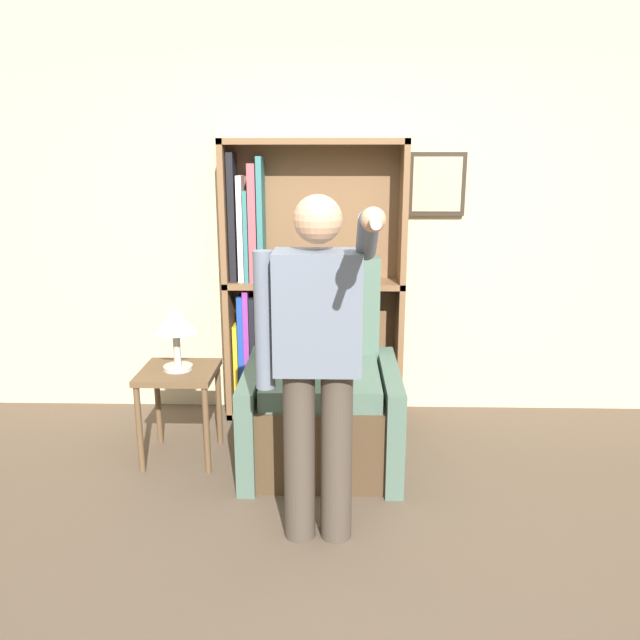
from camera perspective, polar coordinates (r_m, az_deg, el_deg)
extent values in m
plane|color=brown|center=(2.95, 1.67, -22.90)|extent=(14.00, 14.00, 0.00)
cube|color=beige|center=(4.39, 1.73, 9.46)|extent=(8.00, 0.06, 2.80)
cube|color=#33281E|center=(4.37, 10.61, 12.11)|extent=(0.39, 0.04, 0.42)
cube|color=tan|center=(4.35, 10.66, 12.10)|extent=(0.33, 0.01, 0.36)
cube|color=brown|center=(4.34, -8.42, 3.33)|extent=(0.04, 0.28, 1.91)
cube|color=brown|center=(4.30, 7.40, 3.26)|extent=(0.04, 0.28, 1.91)
cube|color=brown|center=(4.41, -0.49, 3.67)|extent=(1.23, 0.01, 1.91)
cube|color=brown|center=(4.55, -0.52, -8.32)|extent=(1.23, 0.28, 0.04)
cube|color=brown|center=(4.27, -0.55, 3.33)|extent=(1.23, 0.28, 0.04)
cube|color=brown|center=(4.19, -0.58, 15.99)|extent=(1.23, 0.28, 0.04)
cube|color=gold|center=(4.48, -7.56, -4.25)|extent=(0.03, 0.17, 0.63)
cube|color=#1E47B2|center=(4.45, -7.07, -2.99)|extent=(0.04, 0.20, 0.84)
cube|color=purple|center=(4.43, -6.56, -2.72)|extent=(0.04, 0.22, 0.88)
cube|color=black|center=(4.44, -6.02, -3.05)|extent=(0.03, 0.22, 0.83)
cube|color=purple|center=(4.42, -5.55, -2.74)|extent=(0.03, 0.19, 0.88)
cube|color=#337070|center=(4.45, -5.03, -3.83)|extent=(0.04, 0.23, 0.70)
cube|color=black|center=(4.26, -7.95, 9.21)|extent=(0.04, 0.18, 0.85)
cube|color=white|center=(4.26, -7.22, 8.24)|extent=(0.04, 0.16, 0.70)
cube|color=#337070|center=(4.26, -6.65, 7.60)|extent=(0.03, 0.22, 0.61)
cube|color=#BC4C56|center=(4.25, -6.08, 8.77)|extent=(0.05, 0.22, 0.78)
cube|color=#337070|center=(4.24, -5.39, 9.09)|extent=(0.04, 0.21, 0.83)
cube|color=#4C3823|center=(3.80, 0.15, -9.64)|extent=(0.71, 0.81, 0.47)
cube|color=#4C6656|center=(3.65, 0.14, -5.65)|extent=(0.67, 0.69, 0.12)
cube|color=#4C6656|center=(3.97, 0.27, -1.10)|extent=(0.71, 0.16, 0.97)
cube|color=#4C6656|center=(3.80, -6.01, -8.65)|extent=(0.10, 0.89, 0.60)
cube|color=#4C6656|center=(3.78, 6.35, -8.77)|extent=(0.10, 0.89, 0.60)
cylinder|color=#473D33|center=(3.03, -1.89, -12.26)|extent=(0.15, 0.15, 0.86)
cylinder|color=#473D33|center=(3.02, 1.51, -12.30)|extent=(0.15, 0.15, 0.86)
cube|color=slate|center=(2.78, -0.20, 0.73)|extent=(0.39, 0.24, 0.55)
sphere|color=tan|center=(2.71, -0.21, 9.20)|extent=(0.21, 0.21, 0.21)
cylinder|color=slate|center=(2.80, -5.12, -0.09)|extent=(0.09, 0.09, 0.63)
cylinder|color=slate|center=(2.60, 4.36, 7.68)|extent=(0.09, 0.28, 0.23)
cylinder|color=slate|center=(2.35, 4.70, 9.17)|extent=(0.08, 0.27, 0.10)
sphere|color=tan|center=(2.22, 4.89, 9.14)|extent=(0.09, 0.09, 0.09)
cylinder|color=white|center=(2.13, 5.04, 8.89)|extent=(0.04, 0.15, 0.04)
cube|color=brown|center=(3.83, -12.82, -4.68)|extent=(0.45, 0.45, 0.04)
cylinder|color=brown|center=(3.81, -16.18, -9.61)|extent=(0.04, 0.04, 0.53)
cylinder|color=brown|center=(3.72, -10.33, -9.91)|extent=(0.04, 0.04, 0.53)
cylinder|color=brown|center=(4.16, -14.59, -7.43)|extent=(0.04, 0.04, 0.53)
cylinder|color=brown|center=(4.07, -9.23, -7.63)|extent=(0.04, 0.04, 0.53)
cylinder|color=#B7B2A8|center=(3.82, -12.85, -4.25)|extent=(0.17, 0.17, 0.02)
cylinder|color=#B7B2A8|center=(3.79, -12.95, -2.55)|extent=(0.04, 0.04, 0.21)
cone|color=beige|center=(3.74, -13.11, 0.09)|extent=(0.29, 0.29, 0.15)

